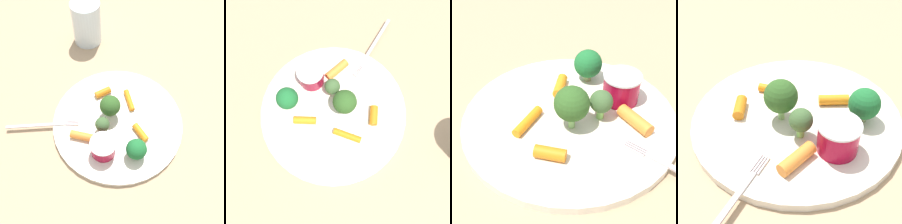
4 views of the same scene
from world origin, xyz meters
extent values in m
plane|color=tan|center=(0.00, 0.00, 0.00)|extent=(2.40, 2.40, 0.00)
cylinder|color=silver|center=(0.00, 0.00, 0.01)|extent=(0.29, 0.29, 0.01)
cylinder|color=maroon|center=(-0.08, 0.00, 0.03)|extent=(0.05, 0.05, 0.04)
cylinder|color=silver|center=(-0.08, 0.00, 0.05)|extent=(0.05, 0.05, 0.00)
cylinder|color=#80C359|center=(-0.03, 0.02, 0.02)|extent=(0.01, 0.01, 0.02)
sphere|color=#3E5D32|center=(-0.03, 0.02, 0.04)|extent=(0.03, 0.03, 0.03)
cylinder|color=#81B866|center=(0.01, 0.02, 0.02)|extent=(0.01, 0.01, 0.02)
sphere|color=#2E5621|center=(0.01, 0.02, 0.05)|extent=(0.05, 0.05, 0.05)
cylinder|color=#87A867|center=(-0.06, -0.06, 0.02)|extent=(0.01, 0.01, 0.01)
sphere|color=#1D672F|center=(-0.06, -0.06, 0.04)|extent=(0.04, 0.04, 0.04)
cylinder|color=orange|center=(0.06, -0.01, 0.02)|extent=(0.05, 0.04, 0.01)
cylinder|color=orange|center=(0.05, 0.06, 0.02)|extent=(0.04, 0.04, 0.02)
cylinder|color=orange|center=(-0.01, -0.06, 0.02)|extent=(0.04, 0.04, 0.01)
cylinder|color=orange|center=(-0.07, 0.05, 0.02)|extent=(0.03, 0.05, 0.02)
cube|color=beige|center=(-0.08, 0.16, 0.01)|extent=(0.06, 0.12, 0.00)
cube|color=beige|center=(-0.04, 0.09, 0.01)|extent=(0.01, 0.03, 0.00)
cube|color=beige|center=(-0.04, 0.09, 0.01)|extent=(0.01, 0.03, 0.00)
cube|color=beige|center=(-0.05, 0.09, 0.01)|extent=(0.01, 0.03, 0.00)
cube|color=beige|center=(-0.05, 0.09, 0.01)|extent=(0.01, 0.03, 0.00)
camera|label=1|loc=(-0.27, -0.10, 0.52)|focal=41.39mm
camera|label=2|loc=(0.13, -0.08, 0.48)|focal=39.72mm
camera|label=3|loc=(0.15, 0.29, 0.30)|focal=51.12mm
camera|label=4|loc=(-0.26, 0.21, 0.30)|focal=50.45mm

